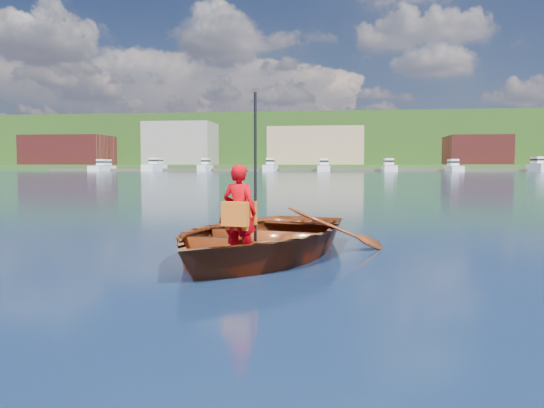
{
  "coord_description": "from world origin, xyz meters",
  "views": [
    {
      "loc": [
        2.37,
        -7.71,
        1.28
      ],
      "look_at": [
        1.44,
        -0.32,
        0.76
      ],
      "focal_mm": 35.0,
      "sensor_mm": 36.0,
      "label": 1
    }
  ],
  "objects": [
    {
      "name": "rowboat",
      "position": [
        1.25,
        -0.32,
        0.29
      ],
      "size": [
        4.08,
        4.91,
        0.88
      ],
      "color": "brown",
      "rests_on": "ground"
    },
    {
      "name": "child_paddler",
      "position": [
        1.15,
        -1.23,
        0.71
      ],
      "size": [
        0.5,
        0.41,
        2.11
      ],
      "color": "#B80109",
      "rests_on": "ground"
    },
    {
      "name": "dock",
      "position": [
        -5.06,
        148.0,
        0.4
      ],
      "size": [
        160.05,
        7.84,
        0.8
      ],
      "color": "#4E423B",
      "rests_on": "ground"
    },
    {
      "name": "waterfront_buildings",
      "position": [
        -7.74,
        165.0,
        7.74
      ],
      "size": [
        202.0,
        16.0,
        14.0
      ],
      "color": "brown",
      "rests_on": "ground"
    },
    {
      "name": "shoreline",
      "position": [
        0.0,
        236.61,
        10.32
      ],
      "size": [
        400.0,
        140.0,
        22.0
      ],
      "color": "#47612D",
      "rests_on": "ground"
    },
    {
      "name": "marina_yachts",
      "position": [
        -1.8,
        143.32,
        1.36
      ],
      "size": [
        144.18,
        12.8,
        4.29
      ],
      "color": "white",
      "rests_on": "ground"
    },
    {
      "name": "ground",
      "position": [
        0.0,
        0.0,
        0.0
      ],
      "size": [
        600.0,
        600.0,
        0.0
      ],
      "color": "#0D1D3A",
      "rests_on": "ground"
    },
    {
      "name": "hillside_trees",
      "position": [
        -18.42,
        229.73,
        16.17
      ],
      "size": [
        292.33,
        80.08,
        23.11
      ],
      "color": "#382314",
      "rests_on": "ground"
    }
  ]
}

